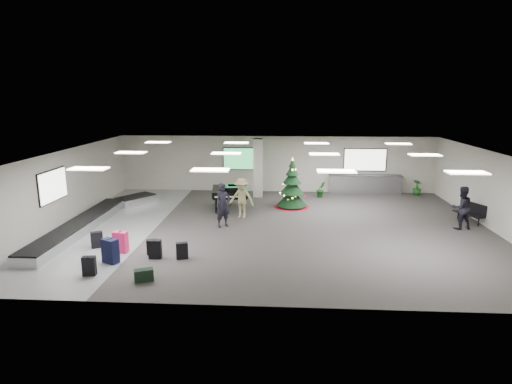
# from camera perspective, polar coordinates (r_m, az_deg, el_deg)

# --- Properties ---
(ground) EXTENTS (18.00, 18.00, 0.00)m
(ground) POSITION_cam_1_polar(r_m,az_deg,el_deg) (18.21, 2.44, -4.71)
(ground) COLOR #34312F
(ground) RESTS_ON ground
(room_envelope) EXTENTS (18.02, 14.02, 3.21)m
(room_envelope) POSITION_cam_1_polar(r_m,az_deg,el_deg) (18.32, 1.36, 2.91)
(room_envelope) COLOR beige
(room_envelope) RESTS_ON ground
(baggage_carousel) EXTENTS (2.28, 9.71, 0.43)m
(baggage_carousel) POSITION_cam_1_polar(r_m,az_deg,el_deg) (19.81, -20.92, -3.48)
(baggage_carousel) COLOR silver
(baggage_carousel) RESTS_ON ground
(service_counter) EXTENTS (4.05, 0.65, 1.08)m
(service_counter) POSITION_cam_1_polar(r_m,az_deg,el_deg) (24.97, 14.29, 1.01)
(service_counter) COLOR silver
(service_counter) RESTS_ON ground
(suitcase_0) EXTENTS (0.42, 0.26, 0.63)m
(suitcase_0) POSITION_cam_1_polar(r_m,az_deg,el_deg) (14.39, -21.35, -9.17)
(suitcase_0) COLOR black
(suitcase_0) RESTS_ON ground
(suitcase_1) EXTENTS (0.43, 0.24, 0.68)m
(suitcase_1) POSITION_cam_1_polar(r_m,az_deg,el_deg) (15.14, -13.30, -7.43)
(suitcase_1) COLOR black
(suitcase_1) RESTS_ON ground
(pink_suitcase) EXTENTS (0.53, 0.35, 0.79)m
(pink_suitcase) POSITION_cam_1_polar(r_m,az_deg,el_deg) (16.00, -17.61, -6.39)
(pink_suitcase) COLOR #FF2168
(pink_suitcase) RESTS_ON ground
(suitcase_3) EXTENTS (0.40, 0.30, 0.55)m
(suitcase_3) POSITION_cam_1_polar(r_m,az_deg,el_deg) (15.58, -13.74, -7.11)
(suitcase_3) COLOR black
(suitcase_3) RESTS_ON ground
(navy_suitcase) EXTENTS (0.62, 0.52, 0.85)m
(navy_suitcase) POSITION_cam_1_polar(r_m,az_deg,el_deg) (15.15, -18.85, -7.45)
(navy_suitcase) COLOR black
(navy_suitcase) RESTS_ON ground
(green_duffel) EXTENTS (0.62, 0.47, 0.39)m
(green_duffel) POSITION_cam_1_polar(r_m,az_deg,el_deg) (13.53, -14.73, -10.67)
(green_duffel) COLOR black
(green_duffel) RESTS_ON ground
(suitcase_7) EXTENTS (0.44, 0.32, 0.59)m
(suitcase_7) POSITION_cam_1_polar(r_m,az_deg,el_deg) (14.94, -9.84, -7.72)
(suitcase_7) COLOR black
(suitcase_7) RESTS_ON ground
(suitcase_8) EXTENTS (0.47, 0.40, 0.62)m
(suitcase_8) POSITION_cam_1_polar(r_m,az_deg,el_deg) (16.80, -20.46, -5.98)
(suitcase_8) COLOR black
(suitcase_8) RESTS_ON ground
(christmas_tree) EXTENTS (1.77, 1.77, 2.53)m
(christmas_tree) POSITION_cam_1_polar(r_m,az_deg,el_deg) (21.30, 4.81, 0.25)
(christmas_tree) COLOR maroon
(christmas_tree) RESTS_ON ground
(grand_piano) EXTENTS (1.92, 2.34, 1.23)m
(grand_piano) POSITION_cam_1_polar(r_m,az_deg,el_deg) (20.83, -3.50, 0.01)
(grand_piano) COLOR black
(grand_piano) RESTS_ON ground
(bench) EXTENTS (1.02, 1.48, 0.89)m
(bench) POSITION_cam_1_polar(r_m,az_deg,el_deg) (20.95, 26.76, -2.33)
(bench) COLOR black
(bench) RESTS_ON ground
(traveler_a) EXTENTS (0.82, 0.78, 1.89)m
(traveler_a) POSITION_cam_1_polar(r_m,az_deg,el_deg) (18.07, -4.43, -1.77)
(traveler_a) COLOR black
(traveler_a) RESTS_ON ground
(traveler_b) EXTENTS (1.32, 0.98, 1.83)m
(traveler_b) POSITION_cam_1_polar(r_m,az_deg,el_deg) (19.37, -1.95, -0.83)
(traveler_b) COLOR #968C5C
(traveler_b) RESTS_ON ground
(traveler_bench) EXTENTS (1.01, 0.86, 1.82)m
(traveler_bench) POSITION_cam_1_polar(r_m,az_deg,el_deg) (19.70, 25.70, -1.91)
(traveler_bench) COLOR black
(traveler_bench) RESTS_ON ground
(potted_plant_left) EXTENTS (0.62, 0.57, 0.90)m
(potted_plant_left) POSITION_cam_1_polar(r_m,az_deg,el_deg) (23.63, 8.65, 0.36)
(potted_plant_left) COLOR #143912
(potted_plant_left) RESTS_ON ground
(potted_plant_right) EXTENTS (0.69, 0.69, 0.88)m
(potted_plant_right) POSITION_cam_1_polar(r_m,az_deg,el_deg) (25.56, 20.69, 0.59)
(potted_plant_right) COLOR #143912
(potted_plant_right) RESTS_ON ground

